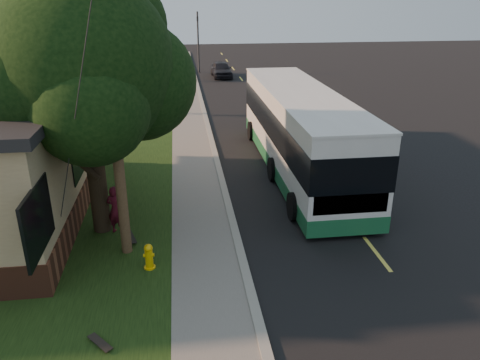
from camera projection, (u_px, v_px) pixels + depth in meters
name	position (u px, v px, depth m)	size (l,w,h in m)	color
ground	(243.00, 263.00, 13.31)	(120.00, 120.00, 0.00)	black
road	(295.00, 149.00, 22.99)	(8.00, 80.00, 0.01)	black
curb	(214.00, 151.00, 22.48)	(0.25, 80.00, 0.12)	gray
sidewalk	(193.00, 152.00, 22.36)	(2.00, 80.00, 0.08)	slate
grass_verge	(119.00, 156.00, 21.94)	(5.00, 80.00, 0.07)	black
fire_hydrant	(149.00, 256.00, 12.83)	(0.32, 0.32, 0.74)	yellow
utility_pole	(111.00, 98.00, 12.08)	(2.86, 3.21, 9.07)	#473321
leafy_tree	(85.00, 68.00, 13.30)	(6.30, 6.00, 7.80)	black
bare_tree_near	(146.00, 80.00, 28.62)	(1.38, 1.21, 4.31)	black
bare_tree_far	(160.00, 57.00, 39.77)	(1.38, 1.21, 4.03)	black
traffic_signal	(198.00, 38.00, 43.43)	(0.18, 0.22, 5.50)	#2D2D30
transit_bus	(300.00, 129.00, 19.59)	(2.92, 12.67, 3.42)	silver
skateboarder	(116.00, 210.00, 14.59)	(0.58, 0.38, 1.58)	#531020
skateboard_main	(131.00, 237.00, 14.44)	(0.46, 0.88, 0.08)	black
skateboard_spare	(100.00, 343.00, 10.12)	(0.62, 0.69, 0.07)	black
distant_car	(221.00, 69.00, 41.94)	(1.65, 4.10, 1.40)	black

